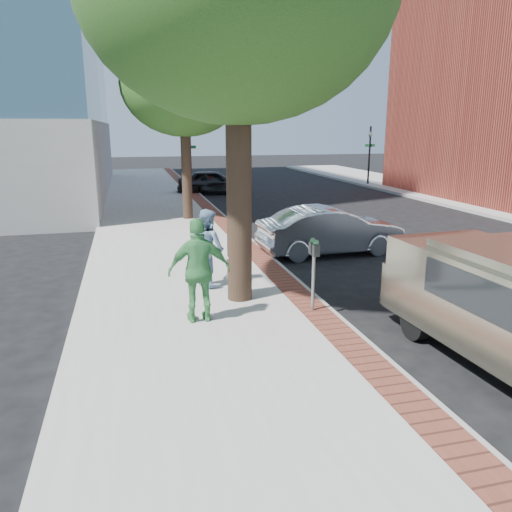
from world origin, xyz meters
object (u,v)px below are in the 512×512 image
object	(u,v)px
parking_meter	(314,260)
person_gray	(234,262)
bg_car	(213,182)
person_green	(199,271)
sedan_silver	(331,231)
person_officer	(208,247)

from	to	relation	value
parking_meter	person_gray	bearing A→B (deg)	139.76
parking_meter	bg_car	bearing A→B (deg)	86.20
parking_meter	person_green	world-z (taller)	person_green
sedan_silver	bg_car	bearing A→B (deg)	1.78
bg_car	person_gray	bearing A→B (deg)	178.42
sedan_silver	bg_car	world-z (taller)	sedan_silver
person_gray	person_green	distance (m)	1.44
sedan_silver	bg_car	distance (m)	14.85
person_gray	person_officer	world-z (taller)	person_officer
parking_meter	sedan_silver	size ratio (longest dim) A/B	0.34
person_gray	bg_car	distance (m)	18.65
parking_meter	sedan_silver	xyz separation A→B (m)	(2.38, 4.79, -0.49)
person_officer	person_green	bearing A→B (deg)	140.63
person_gray	person_green	size ratio (longest dim) A/B	0.82
person_officer	bg_car	bearing A→B (deg)	-36.27
person_gray	bg_car	bearing A→B (deg)	153.49
person_green	person_gray	bearing A→B (deg)	-128.87
person_gray	sedan_silver	distance (m)	5.22
person_officer	parking_meter	bearing A→B (deg)	-168.20
person_officer	person_green	xyz separation A→B (m)	(-0.51, -2.19, 0.10)
person_officer	bg_car	world-z (taller)	person_officer
person_gray	bg_car	size ratio (longest dim) A/B	0.40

